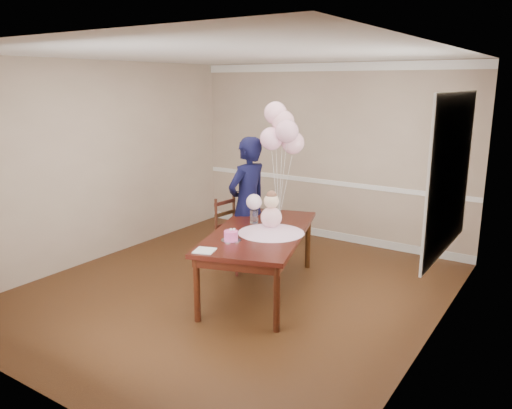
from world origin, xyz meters
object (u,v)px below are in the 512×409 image
dining_table_top (260,232)px  birthday_cake (231,235)px  dining_chair_seat (236,239)px  woman (248,204)px

dining_table_top → birthday_cake: size_ratio=13.33×
dining_table_top → dining_chair_seat: size_ratio=4.84×
birthday_cake → dining_table_top: bearing=84.1°
dining_table_top → woman: 0.80m
birthday_cake → dining_chair_seat: birthday_cake is taller
dining_table_top → woman: woman is taller
birthday_cake → dining_chair_seat: size_ratio=0.36×
woman → birthday_cake: bearing=35.1°
birthday_cake → woman: woman is taller
dining_table_top → birthday_cake: birthday_cake is taller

